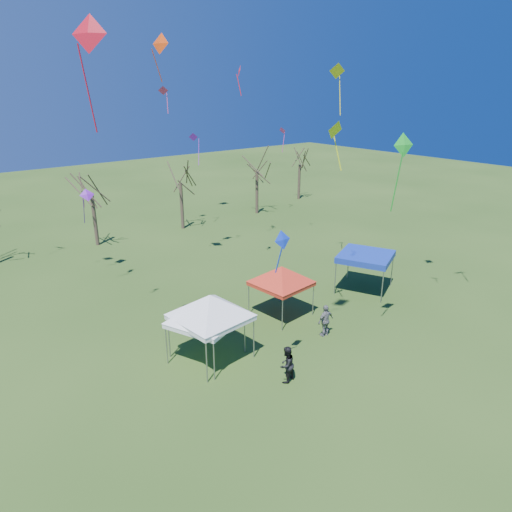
{
  "coord_description": "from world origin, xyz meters",
  "views": [
    {
      "loc": [
        -15.44,
        -13.83,
        12.92
      ],
      "look_at": [
        -1.8,
        3.0,
        4.94
      ],
      "focal_mm": 32.0,
      "sensor_mm": 36.0,
      "label": 1
    }
  ],
  "objects_px": {
    "tent_white_west": "(210,299)",
    "tent_white_mid": "(205,304)",
    "tent_blue": "(366,257)",
    "tree_4": "(257,157)",
    "tent_red": "(282,270)",
    "tree_2": "(89,173)",
    "tree_5": "(300,152)",
    "person_dark": "(287,365)",
    "tree_3": "(180,166)",
    "person_grey": "(326,321)"
  },
  "relations": [
    {
      "from": "person_grey",
      "to": "tree_2",
      "type": "bearing_deg",
      "value": -79.21
    },
    {
      "from": "tent_white_west",
      "to": "tent_blue",
      "type": "bearing_deg",
      "value": 2.06
    },
    {
      "from": "tent_white_west",
      "to": "person_dark",
      "type": "distance_m",
      "value": 4.81
    },
    {
      "from": "tree_5",
      "to": "tent_white_west",
      "type": "height_order",
      "value": "tree_5"
    },
    {
      "from": "tree_5",
      "to": "tent_white_mid",
      "type": "height_order",
      "value": "tree_5"
    },
    {
      "from": "tree_2",
      "to": "tent_white_mid",
      "type": "relative_size",
      "value": 2.07
    },
    {
      "from": "tree_3",
      "to": "tree_5",
      "type": "xyz_separation_m",
      "value": [
        17.69,
        2.02,
        -0.35
      ]
    },
    {
      "from": "tent_white_west",
      "to": "person_dark",
      "type": "height_order",
      "value": "tent_white_west"
    },
    {
      "from": "person_grey",
      "to": "person_dark",
      "type": "height_order",
      "value": "person_grey"
    },
    {
      "from": "tree_4",
      "to": "person_dark",
      "type": "distance_m",
      "value": 31.18
    },
    {
      "from": "tent_white_west",
      "to": "person_dark",
      "type": "relative_size",
      "value": 2.52
    },
    {
      "from": "tent_white_mid",
      "to": "tree_3",
      "type": "bearing_deg",
      "value": 62.52
    },
    {
      "from": "tent_white_west",
      "to": "person_grey",
      "type": "distance_m",
      "value": 6.86
    },
    {
      "from": "tree_3",
      "to": "tent_red",
      "type": "relative_size",
      "value": 1.92
    },
    {
      "from": "tent_blue",
      "to": "person_dark",
      "type": "bearing_deg",
      "value": -158.62
    },
    {
      "from": "tree_3",
      "to": "tent_blue",
      "type": "distance_m",
      "value": 20.83
    },
    {
      "from": "tent_white_mid",
      "to": "tent_blue",
      "type": "xyz_separation_m",
      "value": [
        12.88,
        0.32,
        -0.64
      ]
    },
    {
      "from": "tree_4",
      "to": "tent_blue",
      "type": "bearing_deg",
      "value": -109.52
    },
    {
      "from": "tree_2",
      "to": "tree_5",
      "type": "distance_m",
      "value": 26.15
    },
    {
      "from": "tent_blue",
      "to": "tree_3",
      "type": "bearing_deg",
      "value": 95.9
    },
    {
      "from": "tree_4",
      "to": "tent_red",
      "type": "xyz_separation_m",
      "value": [
        -14.05,
        -19.55,
        -3.11
      ]
    },
    {
      "from": "tree_3",
      "to": "tree_4",
      "type": "xyz_separation_m",
      "value": [
        9.32,
        -0.04,
        -0.02
      ]
    },
    {
      "from": "tree_5",
      "to": "tent_white_west",
      "type": "relative_size",
      "value": 1.64
    },
    {
      "from": "tree_3",
      "to": "tent_red",
      "type": "bearing_deg",
      "value": -103.57
    },
    {
      "from": "tent_white_west",
      "to": "tent_white_mid",
      "type": "bearing_deg",
      "value": 146.6
    },
    {
      "from": "tree_5",
      "to": "person_grey",
      "type": "relative_size",
      "value": 4.02
    },
    {
      "from": "tent_white_mid",
      "to": "person_grey",
      "type": "distance_m",
      "value": 7.01
    },
    {
      "from": "tent_blue",
      "to": "tree_2",
      "type": "bearing_deg",
      "value": 116.89
    },
    {
      "from": "tree_2",
      "to": "tent_white_mid",
      "type": "bearing_deg",
      "value": -96.43
    },
    {
      "from": "tree_2",
      "to": "person_dark",
      "type": "relative_size",
      "value": 4.51
    },
    {
      "from": "tent_white_west",
      "to": "tent_blue",
      "type": "relative_size",
      "value": 1.04
    },
    {
      "from": "tree_3",
      "to": "person_grey",
      "type": "relative_size",
      "value": 4.26
    },
    {
      "from": "tree_3",
      "to": "tent_blue",
      "type": "relative_size",
      "value": 1.81
    },
    {
      "from": "tree_3",
      "to": "tent_white_west",
      "type": "height_order",
      "value": "tree_3"
    },
    {
      "from": "tent_white_mid",
      "to": "tent_red",
      "type": "xyz_separation_m",
      "value": [
        6.04,
        1.12,
        -0.08
      ]
    },
    {
      "from": "tree_2",
      "to": "person_grey",
      "type": "bearing_deg",
      "value": -80.45
    },
    {
      "from": "tree_2",
      "to": "tree_3",
      "type": "relative_size",
      "value": 1.03
    },
    {
      "from": "tree_2",
      "to": "tree_5",
      "type": "bearing_deg",
      "value": 3.7
    },
    {
      "from": "tree_2",
      "to": "person_grey",
      "type": "height_order",
      "value": "tree_2"
    },
    {
      "from": "tree_3",
      "to": "tent_white_west",
      "type": "xyz_separation_m",
      "value": [
        -10.57,
        -20.85,
        -2.82
      ]
    },
    {
      "from": "tree_5",
      "to": "person_dark",
      "type": "distance_m",
      "value": 38.11
    },
    {
      "from": "tree_4",
      "to": "person_dark",
      "type": "xyz_separation_m",
      "value": [
        -18.33,
        -24.7,
        -5.15
      ]
    },
    {
      "from": "tree_4",
      "to": "person_dark",
      "type": "bearing_deg",
      "value": -126.58
    },
    {
      "from": "tent_red",
      "to": "tent_white_mid",
      "type": "bearing_deg",
      "value": -169.53
    },
    {
      "from": "tent_white_west",
      "to": "tent_blue",
      "type": "xyz_separation_m",
      "value": [
        12.67,
        0.46,
        -0.87
      ]
    },
    {
      "from": "tent_white_west",
      "to": "tree_5",
      "type": "bearing_deg",
      "value": 38.98
    },
    {
      "from": "tree_3",
      "to": "tent_white_west",
      "type": "relative_size",
      "value": 1.73
    },
    {
      "from": "tree_2",
      "to": "tent_white_west",
      "type": "bearing_deg",
      "value": -95.84
    },
    {
      "from": "tree_3",
      "to": "tent_white_west",
      "type": "distance_m",
      "value": 23.54
    },
    {
      "from": "tree_3",
      "to": "tree_4",
      "type": "height_order",
      "value": "tree_3"
    }
  ]
}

